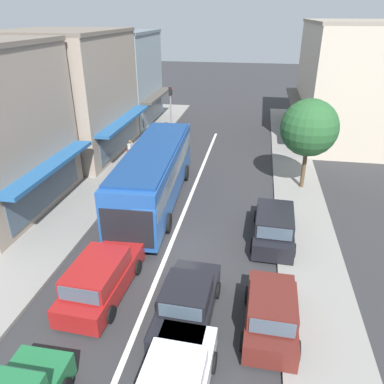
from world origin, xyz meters
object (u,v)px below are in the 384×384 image
Objects in this scene: city_bus at (154,172)px; parked_hatchback_kerb_front at (271,313)px; traffic_light_downstreet at (171,103)px; street_tree_right at (309,128)px; wagon_adjacent_lane_trail at (101,278)px; parked_wagon_kerb_second at (274,225)px; sedan_behind_bus_mid at (187,303)px; pedestrian_with_handbag_near at (130,150)px.

parked_hatchback_kerb_front is (6.22, -8.37, -1.17)m from city_bus.
street_tree_right reaches higher than traffic_light_downstreet.
wagon_adjacent_lane_trail and parked_wagon_kerb_second have the same top height.
city_bus is at bearing 112.08° from sedan_behind_bus_mid.
street_tree_right reaches higher than city_bus.
parked_hatchback_kerb_front is 16.68m from pedestrian_with_handbag_near.
traffic_light_downstreet is 7.24m from pedestrian_with_handbag_near.
wagon_adjacent_lane_trail is (-0.01, -7.70, -1.14)m from city_bus.
sedan_behind_bus_mid is 2.61× the size of pedestrian_with_handbag_near.
city_bus is 9.10m from sedan_behind_bus_mid.
sedan_behind_bus_mid is 6.44m from parked_wagon_kerb_second.
pedestrian_with_handbag_near is (-9.44, 13.75, 0.36)m from parked_hatchback_kerb_front.
sedan_behind_bus_mid is 1.14× the size of parked_hatchback_kerb_front.
city_bus reaches higher than pedestrian_with_handbag_near.
pedestrian_with_handbag_near is at bearing 124.48° from parked_hatchback_kerb_front.
parked_hatchback_kerb_front is at bearing -55.52° from pedestrian_with_handbag_near.
parked_wagon_kerb_second reaches higher than parked_hatchback_kerb_front.
city_bus is at bearing -59.10° from pedestrian_with_handbag_near.
traffic_light_downstreet is 0.78× the size of street_tree_right.
parked_hatchback_kerb_front is at bearing -0.21° from sedan_behind_bus_mid.
traffic_light_downstreet is at bearing 104.42° from sedan_behind_bus_mid.
city_bus is 2.61× the size of traffic_light_downstreet.
parked_hatchback_kerb_front is at bearing -92.01° from parked_wagon_kerb_second.
street_tree_right is (1.80, 6.07, 3.02)m from parked_wagon_kerb_second.
parked_wagon_kerb_second is at bearing 38.02° from wagon_adjacent_lane_trail.
parked_wagon_kerb_second is 12.57m from pedestrian_with_handbag_near.
wagon_adjacent_lane_trail is at bearing -126.57° from street_tree_right.
city_bus is at bearing 126.63° from parked_hatchback_kerb_front.
pedestrian_with_handbag_near is (-6.61, 13.74, 0.40)m from sedan_behind_bus_mid.
sedan_behind_bus_mid is 1.01× the size of traffic_light_downstreet.
parked_hatchback_kerb_front is at bearing -68.49° from traffic_light_downstreet.
city_bus is 9.09m from street_tree_right.
sedan_behind_bus_mid is at bearing -64.30° from pedestrian_with_handbag_near.
traffic_light_downstreet is at bearing 119.14° from parked_wagon_kerb_second.
parked_hatchback_kerb_front is 12.32m from street_tree_right.
pedestrian_with_handbag_near reaches higher than sedan_behind_bus_mid.
city_bus is 2.03× the size of street_tree_right.
street_tree_right is (8.23, 11.10, 3.02)m from wagon_adjacent_lane_trail.
wagon_adjacent_lane_trail is at bearing -141.98° from parked_wagon_kerb_second.
sedan_behind_bus_mid is 13.08m from street_tree_right.
pedestrian_with_handbag_near reaches higher than parked_wagon_kerb_second.
city_bus is 10.49m from parked_hatchback_kerb_front.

